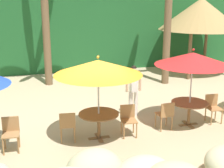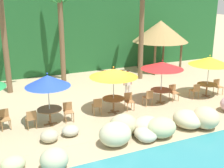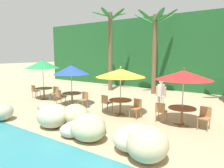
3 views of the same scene
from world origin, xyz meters
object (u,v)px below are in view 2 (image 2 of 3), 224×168
Objects in this scene: umbrella_orange at (114,73)px; palapa_hut at (161,31)px; chair_green_seaward at (4,118)px; chair_red_inland at (148,97)px; chair_orange_seaward at (129,100)px; waiter_in_white at (128,82)px; palm_tree_third at (142,14)px; chair_blue_inland at (31,118)px; dining_table_orange at (113,101)px; umbrella_yellow at (210,61)px; palm_tree_second at (61,21)px; dining_table_blue at (50,112)px; chair_blue_seaward at (68,110)px; umbrella_blue at (48,81)px; dining_table_yellow at (207,86)px; chair_yellow_seaward at (217,86)px; chair_orange_inland at (97,105)px; dining_table_red at (161,92)px; umbrella_red at (162,65)px; palm_tree_nearest at (3,24)px; chair_yellow_inland at (195,90)px; chair_red_seaward at (173,91)px.

palapa_hut is at bearing 42.70° from umbrella_orange.
chair_red_inland is (7.05, -0.29, 0.00)m from chair_green_seaward.
waiter_in_white is at bearing 64.90° from chair_orange_seaward.
chair_blue_inland is at bearing -149.01° from palm_tree_third.
dining_table_orange is 0.16× the size of palm_tree_third.
umbrella_yellow is 4.69m from waiter_in_white.
palm_tree_second is (-0.81, 5.97, 3.37)m from dining_table_orange.
umbrella_orange is at bearing 1.25° from dining_table_blue.
chair_blue_seaward is 0.37× the size of umbrella_orange.
umbrella_blue is 2.18× the size of dining_table_yellow.
chair_blue_inland and chair_yellow_seaward have the same top height.
chair_orange_inland is 0.36× the size of umbrella_yellow.
palm_tree_third is 1.67× the size of palapa_hut.
dining_table_blue is at bearing 10.07° from chair_blue_inland.
dining_table_red is at bearing -41.34° from waiter_in_white.
umbrella_orange is 0.99× the size of umbrella_red.
chair_red_inland is (1.16, 0.02, 0.00)m from chair_orange_seaward.
dining_table_blue is 0.46× the size of umbrella_red.
palm_tree_third is at bearing 73.09° from umbrella_red.
umbrella_yellow is at bearing -0.74° from chair_orange_inland.
palm_tree_nearest is (-4.31, 5.37, 2.01)m from umbrella_orange.
dining_table_yellow is at bearing -4.21° from umbrella_red.
dining_table_blue is at bearing -78.07° from palm_tree_nearest.
umbrella_blue is 3.47m from dining_table_orange.
umbrella_blue reaches higher than chair_red_inland.
chair_yellow_seaward is at bearing 0.34° from dining_table_blue.
umbrella_red reaches higher than dining_table_orange.
chair_blue_inland is 4.28m from umbrella_orange.
chair_blue_inland is 1.00× the size of chair_yellow_seaward.
palm_tree_nearest is at bearing 143.90° from umbrella_red.
umbrella_orange reaches higher than dining_table_red.
chair_orange_seaward is (4.01, 0.07, -1.53)m from umbrella_blue.
waiter_in_white is at bearing 16.99° from umbrella_blue.
chair_blue_inland is 0.21× the size of palapa_hut.
umbrella_red is 2.12m from waiter_in_white.
dining_table_orange is 4.97m from chair_yellow_inland.
chair_blue_inland is at bearing -169.93° from dining_table_blue.
palm_tree_nearest is (-4.31, 5.37, 3.42)m from dining_table_orange.
chair_green_seaward is 5.91m from chair_orange_seaward.
dining_table_orange is at bearing -179.56° from chair_red_inland.
chair_orange_inland is (-0.85, 0.01, -1.51)m from umbrella_orange.
palm_tree_nearest is (-7.17, 5.22, 3.42)m from dining_table_red.
umbrella_red is 7.15m from palm_tree_second.
umbrella_blue is 0.99× the size of umbrella_yellow.
palapa_hut reaches higher than umbrella_orange.
chair_blue_seaward is (0.85, 0.04, -1.53)m from umbrella_blue.
chair_orange_seaward is 8.24m from palm_tree_nearest.
chair_red_seaward reaches higher than dining_table_yellow.
umbrella_yellow is 1.79m from chair_yellow_inland.
umbrella_red reaches higher than umbrella_orange.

